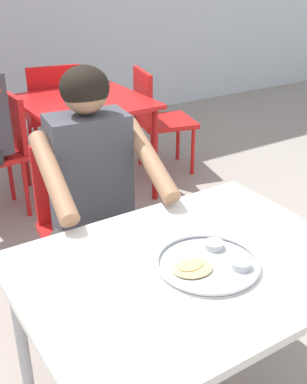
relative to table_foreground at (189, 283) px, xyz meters
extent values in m
cube|color=silver|center=(0.00, 0.00, 0.06)|extent=(1.09, 0.81, 0.03)
cylinder|color=#B2B2B7|center=(-0.49, 0.35, -0.30)|extent=(0.04, 0.04, 0.70)
cylinder|color=#B2B2B7|center=(0.49, 0.35, -0.30)|extent=(0.04, 0.04, 0.70)
cylinder|color=#B7BABF|center=(0.04, -0.05, 0.08)|extent=(0.34, 0.34, 0.01)
torus|color=#B7BABF|center=(0.04, -0.05, 0.09)|extent=(0.34, 0.34, 0.01)
cylinder|color=#B2B5BA|center=(0.12, -0.11, 0.10)|extent=(0.06, 0.06, 0.02)
cylinder|color=#C65119|center=(0.12, -0.11, 0.10)|extent=(0.05, 0.05, 0.01)
cylinder|color=#B2B5BA|center=(0.12, 0.02, 0.10)|extent=(0.06, 0.06, 0.02)
cylinder|color=maroon|center=(0.12, 0.02, 0.10)|extent=(0.05, 0.05, 0.01)
ellipsoid|color=tan|center=(-0.02, -0.05, 0.09)|extent=(0.15, 0.13, 0.01)
ellipsoid|color=tan|center=(-0.02, -0.03, 0.10)|extent=(0.10, 0.07, 0.01)
cube|color=red|center=(0.01, 0.80, -0.23)|extent=(0.47, 0.46, 0.04)
cube|color=red|center=(0.03, 0.99, -0.01)|extent=(0.41, 0.09, 0.41)
cylinder|color=red|center=(0.16, 0.61, -0.45)|extent=(0.03, 0.03, 0.41)
cylinder|color=red|center=(-0.18, 0.66, -0.45)|extent=(0.03, 0.03, 0.41)
cylinder|color=red|center=(0.20, 0.94, -0.45)|extent=(0.03, 0.03, 0.41)
cylinder|color=red|center=(-0.14, 0.98, -0.45)|extent=(0.03, 0.03, 0.41)
cylinder|color=#333333|center=(0.11, 0.33, -0.44)|extent=(0.10, 0.10, 0.44)
cylinder|color=#333333|center=(0.13, 0.53, -0.17)|extent=(0.17, 0.41, 0.12)
cylinder|color=#333333|center=(-0.19, 0.37, -0.44)|extent=(0.10, 0.10, 0.44)
cylinder|color=#333333|center=(-0.17, 0.57, -0.17)|extent=(0.17, 0.41, 0.12)
cube|color=#3F3F47|center=(0.01, 0.75, 0.10)|extent=(0.36, 0.24, 0.56)
cylinder|color=#996B4C|center=(0.19, 0.54, 0.22)|extent=(0.13, 0.46, 0.25)
cylinder|color=#996B4C|center=(-0.22, 0.60, 0.22)|extent=(0.13, 0.46, 0.25)
sphere|color=#996B4C|center=(0.01, 0.75, 0.48)|extent=(0.19, 0.19, 0.19)
ellipsoid|color=black|center=(0.01, 0.75, 0.50)|extent=(0.21, 0.20, 0.18)
cube|color=red|center=(0.58, 2.04, 0.05)|extent=(0.84, 0.86, 0.03)
cylinder|color=#A31414|center=(0.22, 1.67, -0.31)|extent=(0.04, 0.04, 0.70)
cylinder|color=#A31414|center=(0.94, 1.67, -0.31)|extent=(0.04, 0.04, 0.70)
cylinder|color=#A31414|center=(0.22, 2.41, -0.31)|extent=(0.04, 0.04, 0.70)
cylinder|color=#A31414|center=(0.94, 2.41, -0.31)|extent=(0.04, 0.04, 0.70)
cube|color=red|center=(0.07, 2.07, -0.02)|extent=(0.05, 0.37, 0.38)
cylinder|color=red|center=(0.05, 1.92, -0.45)|extent=(0.03, 0.03, 0.42)
cylinder|color=red|center=(0.04, 2.22, -0.45)|extent=(0.03, 0.03, 0.42)
cube|color=red|center=(1.32, 2.10, -0.24)|extent=(0.52, 0.51, 0.04)
cube|color=red|center=(1.13, 2.14, -0.01)|extent=(0.13, 0.39, 0.41)
cylinder|color=red|center=(1.53, 2.22, -0.46)|extent=(0.03, 0.03, 0.40)
cylinder|color=red|center=(1.45, 1.89, -0.46)|extent=(0.03, 0.03, 0.40)
cylinder|color=red|center=(1.19, 2.30, -0.46)|extent=(0.03, 0.03, 0.40)
cylinder|color=red|center=(1.11, 1.97, -0.46)|extent=(0.03, 0.03, 0.40)
cube|color=red|center=(0.58, 2.69, -0.21)|extent=(0.51, 0.50, 0.04)
cube|color=red|center=(0.54, 2.49, 0.02)|extent=(0.42, 0.11, 0.42)
cylinder|color=red|center=(0.43, 2.89, -0.44)|extent=(0.03, 0.03, 0.43)
cylinder|color=red|center=(0.78, 2.83, -0.44)|extent=(0.03, 0.03, 0.43)
cylinder|color=red|center=(0.37, 2.55, -0.44)|extent=(0.03, 0.03, 0.43)
cylinder|color=red|center=(0.72, 2.48, -0.44)|extent=(0.03, 0.03, 0.43)
camera|label=1|loc=(-0.79, -1.02, 0.97)|focal=44.58mm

